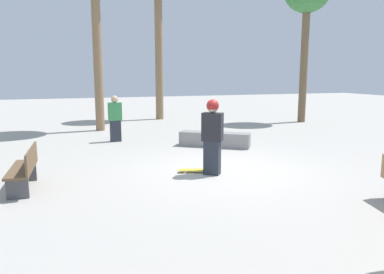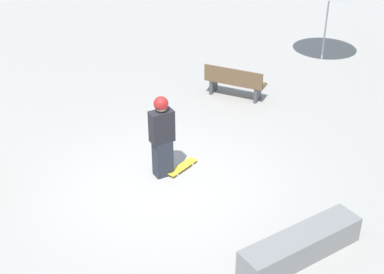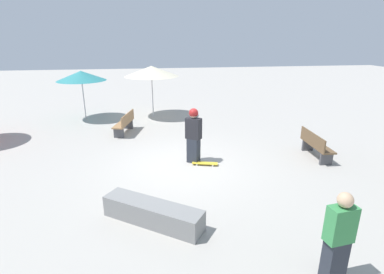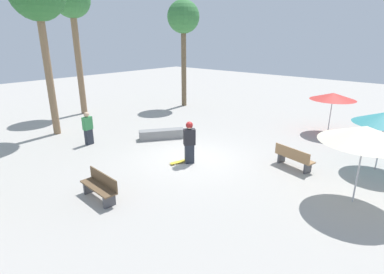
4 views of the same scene
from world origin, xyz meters
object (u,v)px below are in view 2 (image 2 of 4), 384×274
Objects in this scene: skateboard at (182,167)px; concrete_ledge at (301,246)px; bench_near at (235,82)px; skater_main at (162,134)px.

concrete_ledge is (1.69, 2.83, 0.18)m from skateboard.
concrete_ledge is 1.33× the size of bench_near.
concrete_ledge is at bearing -75.75° from skater_main.
skater_main is 0.99m from skateboard.
skater_main is 0.82× the size of concrete_ledge.
skater_main is 1.08× the size of bench_near.
skateboard is at bearing -85.55° from bench_near.
skater_main is 4.08m from bench_near.
concrete_ledge is (1.38, 3.12, -0.71)m from skater_main.
skateboard is at bearing -3.99° from skater_main.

